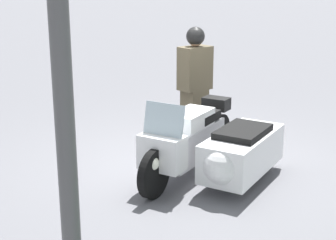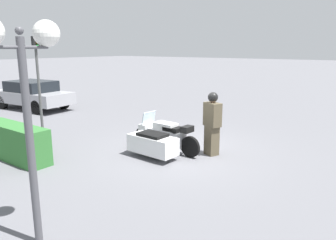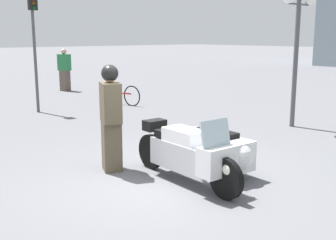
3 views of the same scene
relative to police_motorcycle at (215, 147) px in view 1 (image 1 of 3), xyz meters
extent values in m
plane|color=slate|center=(-0.47, -0.62, -0.46)|extent=(160.00, 160.00, 0.00)
cylinder|color=black|center=(0.87, -0.44, -0.15)|extent=(0.63, 0.13, 0.62)
cylinder|color=black|center=(-0.98, -0.34, -0.15)|extent=(0.63, 0.13, 0.62)
cylinder|color=black|center=(-0.19, 0.34, -0.21)|extent=(0.49, 0.13, 0.49)
cube|color=#B7B7BC|center=(-0.05, -0.39, -0.01)|extent=(1.33, 0.49, 0.45)
cube|color=white|center=(-0.05, -0.39, 0.31)|extent=(0.74, 0.44, 0.24)
cube|color=black|center=(-0.35, -0.37, 0.29)|extent=(0.55, 0.43, 0.12)
cube|color=white|center=(0.68, -0.43, 0.08)|extent=(0.35, 0.58, 0.44)
cube|color=silver|center=(0.64, -0.43, 0.49)|extent=(0.14, 0.55, 0.40)
sphere|color=white|center=(0.92, -0.45, 0.01)|extent=(0.18, 0.18, 0.18)
cube|color=white|center=(-0.13, 0.33, -0.06)|extent=(1.51, 0.72, 0.50)
sphere|color=white|center=(0.49, 0.30, -0.04)|extent=(0.48, 0.47, 0.47)
cube|color=black|center=(-0.13, 0.33, 0.23)|extent=(0.84, 0.58, 0.09)
cube|color=black|center=(-0.86, -0.35, 0.36)|extent=(0.26, 0.39, 0.18)
cube|color=brown|center=(-1.36, -0.92, -0.02)|extent=(0.45, 0.42, 0.87)
cube|color=brown|center=(-1.36, -0.92, 0.76)|extent=(0.59, 0.49, 0.69)
sphere|color=tan|center=(-1.36, -0.92, 1.22)|extent=(0.24, 0.24, 0.24)
sphere|color=black|center=(-1.36, -0.92, 1.26)|extent=(0.30, 0.30, 0.30)
cylinder|color=#4C4C4C|center=(4.28, 1.00, 1.08)|extent=(0.09, 0.09, 3.07)
camera|label=1|loc=(6.00, 2.40, 2.24)|focal=55.00mm
camera|label=2|loc=(-5.84, 7.30, 2.67)|focal=35.00mm
camera|label=3|loc=(4.69, -4.92, 1.89)|focal=45.00mm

